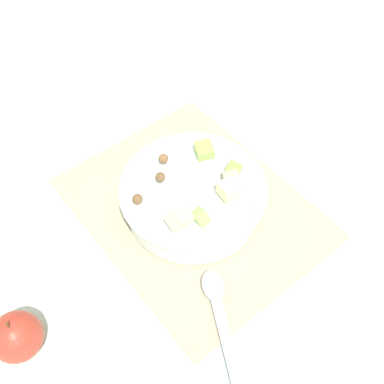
% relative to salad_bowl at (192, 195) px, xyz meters
% --- Properties ---
extents(ground_plane, '(2.40, 2.40, 0.00)m').
position_rel_salad_bowl_xyz_m(ground_plane, '(0.00, 0.00, -0.04)').
color(ground_plane, silver).
extents(placemat, '(0.45, 0.35, 0.01)m').
position_rel_salad_bowl_xyz_m(placemat, '(0.00, 0.00, -0.04)').
color(placemat, tan).
rests_on(placemat, ground_plane).
extents(salad_bowl, '(0.26, 0.26, 0.10)m').
position_rel_salad_bowl_xyz_m(salad_bowl, '(0.00, 0.00, 0.00)').
color(salad_bowl, white).
rests_on(salad_bowl, placemat).
extents(serving_spoon, '(0.22, 0.13, 0.01)m').
position_rel_salad_bowl_xyz_m(serving_spoon, '(0.19, -0.10, -0.03)').
color(serving_spoon, '#B7B7BC').
rests_on(serving_spoon, placemat).
extents(whole_apple, '(0.08, 0.08, 0.09)m').
position_rel_salad_bowl_xyz_m(whole_apple, '(0.04, -0.36, -0.00)').
color(whole_apple, '#BC3828').
rests_on(whole_apple, ground_plane).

